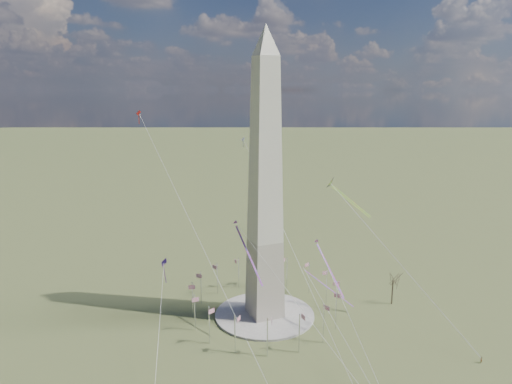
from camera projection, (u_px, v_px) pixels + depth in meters
name	position (u px, v px, depth m)	size (l,w,h in m)	color
ground	(265.00, 315.00, 165.77)	(2000.00, 2000.00, 0.00)	#455329
plaza	(265.00, 314.00, 165.68)	(36.00, 36.00, 0.80)	#B4AFA5
washington_monument	(265.00, 187.00, 155.29)	(15.56, 15.56, 100.00)	#B2A995
flagpole_ring	(265.00, 297.00, 164.18)	(54.40, 54.40, 13.00)	white
tree_near	(393.00, 279.00, 172.50)	(8.30, 8.30, 14.53)	#443629
person_east	(481.00, 360.00, 136.83)	(0.71, 0.47, 1.96)	gray
kite_delta_black	(333.00, 185.00, 175.26)	(14.87, 16.06, 14.69)	black
kite_diamond_purple	(164.00, 265.00, 156.96)	(1.88, 3.01, 9.46)	#401B79
kite_streamer_left	(326.00, 261.00, 158.79)	(2.41, 20.55, 14.10)	#F5264E
kite_streamer_mid	(244.00, 243.00, 155.44)	(2.19, 23.33, 16.02)	#F5264E
kite_streamer_right	(321.00, 282.00, 170.13)	(15.17, 14.45, 13.57)	#F5264E
kite_small_red	(139.00, 114.00, 169.62)	(1.69, 1.84, 5.11)	red
kite_small_white	(243.00, 140.00, 195.37)	(1.20, 1.96, 4.52)	white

